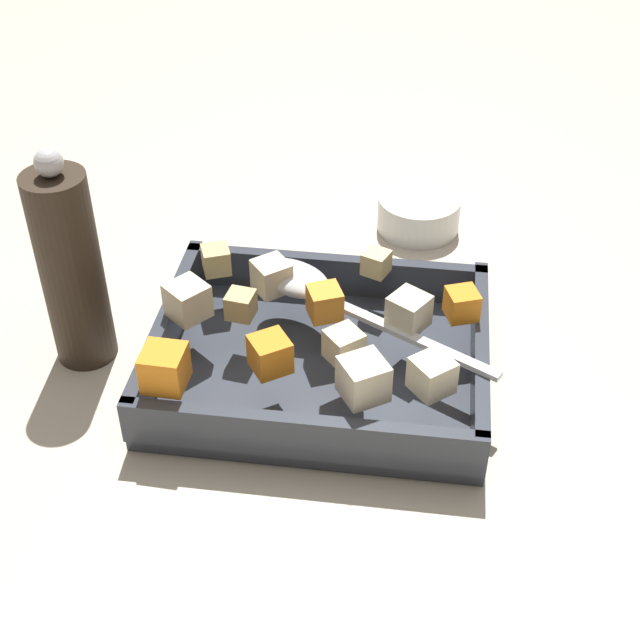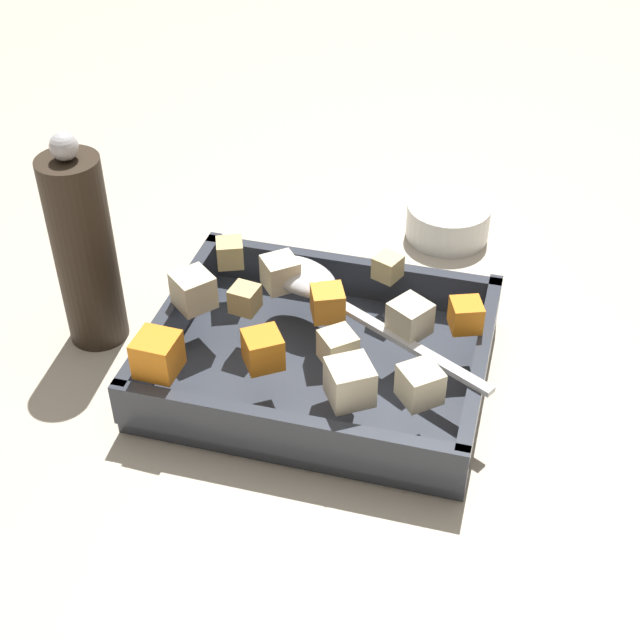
{
  "view_description": "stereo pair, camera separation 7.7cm",
  "coord_description": "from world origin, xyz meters",
  "px_view_note": "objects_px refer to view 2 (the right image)",
  "views": [
    {
      "loc": [
        0.07,
        -0.6,
        0.55
      ],
      "look_at": [
        -0.02,
        -0.0,
        0.06
      ],
      "focal_mm": 50.68,
      "sensor_mm": 36.0,
      "label": 1
    },
    {
      "loc": [
        0.14,
        -0.59,
        0.55
      ],
      "look_at": [
        -0.02,
        -0.0,
        0.06
      ],
      "focal_mm": 50.68,
      "sensor_mm": 36.0,
      "label": 2
    }
  ],
  "objects_px": {
    "baking_dish": "(320,362)",
    "small_prep_bowl": "(448,221)",
    "serving_spoon": "(313,283)",
    "pepper_mill": "(83,252)"
  },
  "relations": [
    {
      "from": "serving_spoon",
      "to": "pepper_mill",
      "type": "xyz_separation_m",
      "value": [
        -0.2,
        -0.05,
        0.03
      ]
    },
    {
      "from": "serving_spoon",
      "to": "small_prep_bowl",
      "type": "height_order",
      "value": "serving_spoon"
    },
    {
      "from": "baking_dish",
      "to": "small_prep_bowl",
      "type": "relative_size",
      "value": 3.22
    },
    {
      "from": "baking_dish",
      "to": "small_prep_bowl",
      "type": "height_order",
      "value": "baking_dish"
    },
    {
      "from": "small_prep_bowl",
      "to": "baking_dish",
      "type": "bearing_deg",
      "value": -106.12
    },
    {
      "from": "baking_dish",
      "to": "serving_spoon",
      "type": "distance_m",
      "value": 0.07
    },
    {
      "from": "baking_dish",
      "to": "small_prep_bowl",
      "type": "bearing_deg",
      "value": 73.88
    },
    {
      "from": "pepper_mill",
      "to": "small_prep_bowl",
      "type": "height_order",
      "value": "pepper_mill"
    },
    {
      "from": "pepper_mill",
      "to": "small_prep_bowl",
      "type": "relative_size",
      "value": 2.33
    },
    {
      "from": "serving_spoon",
      "to": "small_prep_bowl",
      "type": "xyz_separation_m",
      "value": [
        0.09,
        0.21,
        -0.04
      ]
    }
  ]
}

